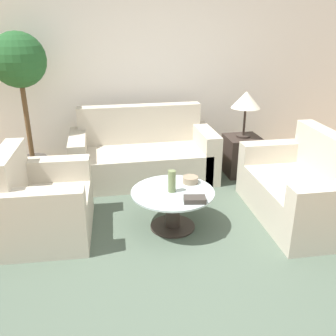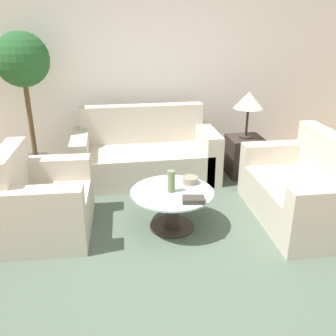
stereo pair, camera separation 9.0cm
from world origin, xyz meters
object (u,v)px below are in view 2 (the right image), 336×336
object	(u,v)px
bowl	(190,180)
sofa_main	(145,156)
loveseat	(305,193)
coffee_table	(172,204)
potted_plant	(24,75)
armchair	(41,205)
table_lamp	(249,101)
book_stack	(193,200)
vase	(171,181)

from	to	relation	value
bowl	sofa_main	bearing A→B (deg)	106.33
loveseat	bowl	xyz separation A→B (m)	(-1.18, 0.19, 0.14)
coffee_table	potted_plant	distance (m)	2.41
loveseat	sofa_main	bearing A→B (deg)	-130.57
armchair	table_lamp	xyz separation A→B (m)	(2.46, 1.09, 0.70)
book_stack	sofa_main	bearing A→B (deg)	109.69
sofa_main	bowl	bearing A→B (deg)	-73.67
coffee_table	table_lamp	world-z (taller)	table_lamp
loveseat	bowl	bearing A→B (deg)	-97.95
table_lamp	loveseat	bearing A→B (deg)	-80.58
armchair	book_stack	distance (m)	1.48
sofa_main	armchair	size ratio (longest dim) A/B	1.81
bowl	loveseat	bearing A→B (deg)	-9.39
armchair	potted_plant	size ratio (longest dim) A/B	0.54
sofa_main	coffee_table	world-z (taller)	sofa_main
potted_plant	bowl	distance (m)	2.39
potted_plant	vase	distance (m)	2.30
armchair	bowl	xyz separation A→B (m)	(1.48, 0.04, 0.14)
sofa_main	book_stack	xyz separation A→B (m)	(0.28, -1.60, 0.14)
loveseat	book_stack	world-z (taller)	loveseat
bowl	book_stack	world-z (taller)	bowl
armchair	potted_plant	bearing A→B (deg)	13.66
loveseat	coffee_table	world-z (taller)	loveseat
sofa_main	armchair	xyz separation A→B (m)	(-1.14, -1.22, 0.00)
vase	bowl	size ratio (longest dim) A/B	1.38
table_lamp	book_stack	xyz separation A→B (m)	(-1.04, -1.47, -0.57)
coffee_table	table_lamp	bearing A→B (deg)	45.47
table_lamp	vase	size ratio (longest dim) A/B	2.73
table_lamp	potted_plant	world-z (taller)	potted_plant
loveseat	bowl	world-z (taller)	loveseat
coffee_table	potted_plant	size ratio (longest dim) A/B	0.45
bowl	book_stack	bearing A→B (deg)	-98.60
bowl	coffee_table	bearing A→B (deg)	-143.15
loveseat	book_stack	xyz separation A→B (m)	(-1.24, -0.23, 0.13)
loveseat	coffee_table	size ratio (longest dim) A/B	1.75
sofa_main	bowl	distance (m)	1.24
table_lamp	potted_plant	distance (m)	2.76
armchair	bowl	bearing A→B (deg)	-85.64
armchair	loveseat	distance (m)	2.67
table_lamp	book_stack	distance (m)	1.88
sofa_main	table_lamp	bearing A→B (deg)	-5.69
vase	book_stack	xyz separation A→B (m)	(0.16, -0.25, -0.09)
sofa_main	bowl	world-z (taller)	sofa_main
coffee_table	book_stack	distance (m)	0.34
loveseat	book_stack	distance (m)	1.27
loveseat	potted_plant	bearing A→B (deg)	-116.36
vase	bowl	distance (m)	0.29
vase	table_lamp	bearing A→B (deg)	45.36
sofa_main	book_stack	size ratio (longest dim) A/B	8.23
armchair	book_stack	bearing A→B (deg)	-102.22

